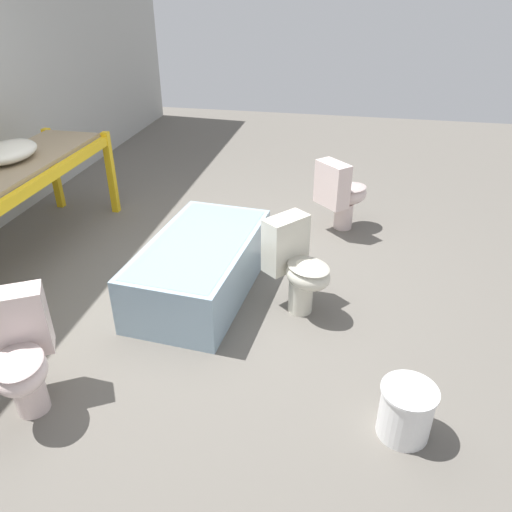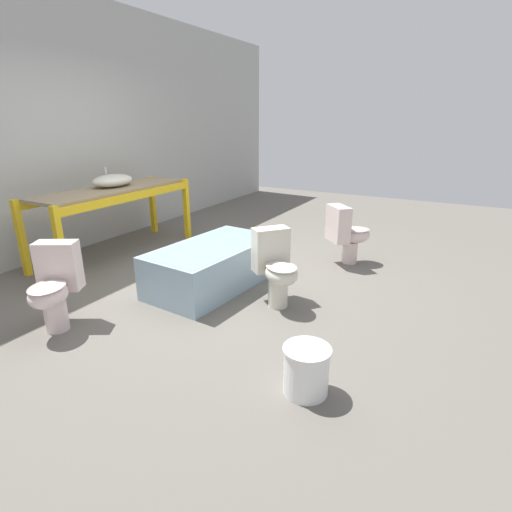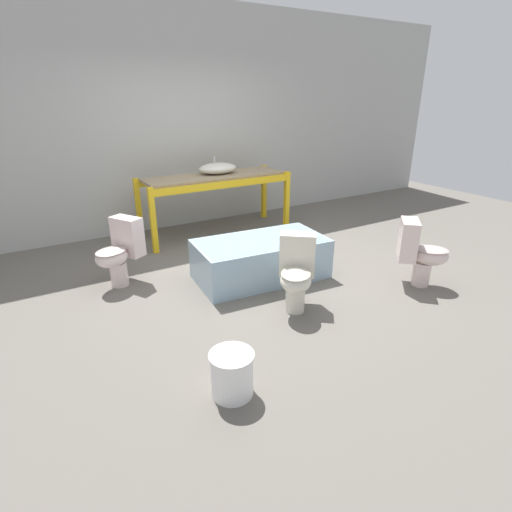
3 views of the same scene
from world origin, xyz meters
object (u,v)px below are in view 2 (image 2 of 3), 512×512
sink_basin (113,180)px  toilet_far (347,233)px  bathtub_main (213,262)px  toilet_near (54,285)px  bucket_white (306,369)px  toilet_extra (276,266)px

sink_basin → toilet_far: (1.01, -2.79, -0.56)m
bathtub_main → toilet_far: size_ratio=2.08×
sink_basin → bathtub_main: (-0.35, -1.76, -0.69)m
toilet_far → toilet_near: bearing=103.5°
toilet_far → bathtub_main: bearing=97.6°
bucket_white → toilet_extra: bearing=34.6°
bathtub_main → toilet_near: (-1.39, 0.64, 0.13)m
sink_basin → bathtub_main: size_ratio=0.38×
toilet_near → toilet_far: 3.22m
sink_basin → toilet_extra: (-0.43, -2.54, -0.56)m
toilet_far → toilet_extra: 1.47m
toilet_far → bucket_white: bearing=146.1°
sink_basin → toilet_near: sink_basin is taller
toilet_near → toilet_extra: (1.30, -1.43, 0.00)m
toilet_extra → bucket_white: bearing=-106.2°
toilet_near → bucket_white: toilet_near is taller
bucket_white → sink_basin: bearing=65.1°
toilet_far → toilet_extra: size_ratio=1.00×
bathtub_main → bucket_white: 1.94m
toilet_near → sink_basin: bearing=92.7°
toilet_extra → bucket_white: 1.35m
bathtub_main → toilet_extra: (-0.09, -0.78, 0.13)m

